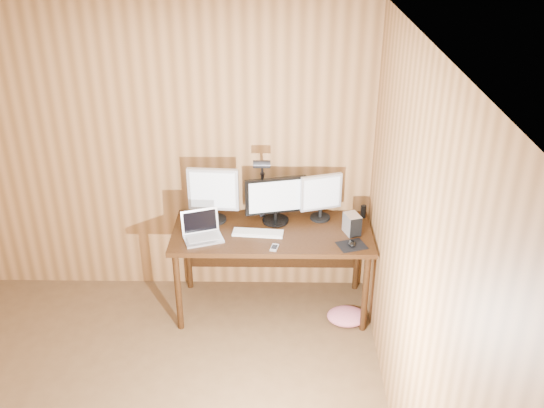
{
  "coord_description": "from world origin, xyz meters",
  "views": [
    {
      "loc": [
        0.99,
        -2.59,
        3.17
      ],
      "look_at": [
        0.93,
        1.58,
        1.02
      ],
      "focal_mm": 40.0,
      "sensor_mm": 36.0,
      "label": 1
    }
  ],
  "objects_px": {
    "monitor_left": "(213,193)",
    "monitor_right": "(321,196)",
    "monitor_center": "(276,200)",
    "mouse": "(352,243)",
    "hard_drive": "(352,224)",
    "phone": "(274,247)",
    "desk_lamp": "(262,179)",
    "laptop": "(202,231)",
    "speaker": "(363,211)",
    "keyboard": "(258,233)",
    "desk": "(272,239)"
  },
  "relations": [
    {
      "from": "speaker",
      "to": "desk_lamp",
      "type": "distance_m",
      "value": 0.9
    },
    {
      "from": "monitor_right",
      "to": "phone",
      "type": "relative_size",
      "value": 3.62
    },
    {
      "from": "monitor_left",
      "to": "laptop",
      "type": "xyz_separation_m",
      "value": [
        -0.07,
        -0.27,
        -0.2
      ]
    },
    {
      "from": "desk",
      "to": "laptop",
      "type": "distance_m",
      "value": 0.6
    },
    {
      "from": "desk",
      "to": "hard_drive",
      "type": "distance_m",
      "value": 0.67
    },
    {
      "from": "monitor_center",
      "to": "mouse",
      "type": "relative_size",
      "value": 4.88
    },
    {
      "from": "monitor_left",
      "to": "monitor_right",
      "type": "height_order",
      "value": "monitor_left"
    },
    {
      "from": "monitor_left",
      "to": "speaker",
      "type": "xyz_separation_m",
      "value": [
        1.24,
        0.08,
        -0.2
      ]
    },
    {
      "from": "laptop",
      "to": "speaker",
      "type": "bearing_deg",
      "value": -4.35
    },
    {
      "from": "monitor_left",
      "to": "laptop",
      "type": "height_order",
      "value": "monitor_left"
    },
    {
      "from": "desk",
      "to": "monitor_center",
      "type": "distance_m",
      "value": 0.34
    },
    {
      "from": "speaker",
      "to": "keyboard",
      "type": "bearing_deg",
      "value": -161.41
    },
    {
      "from": "hard_drive",
      "to": "desk_lamp",
      "type": "xyz_separation_m",
      "value": [
        -0.72,
        0.22,
        0.28
      ]
    },
    {
      "from": "monitor_left",
      "to": "desk_lamp",
      "type": "bearing_deg",
      "value": 7.67
    },
    {
      "from": "monitor_center",
      "to": "phone",
      "type": "bearing_deg",
      "value": -103.22
    },
    {
      "from": "monitor_right",
      "to": "hard_drive",
      "type": "bearing_deg",
      "value": -62.48
    },
    {
      "from": "monitor_left",
      "to": "laptop",
      "type": "bearing_deg",
      "value": -101.02
    },
    {
      "from": "laptop",
      "to": "phone",
      "type": "bearing_deg",
      "value": -35.06
    },
    {
      "from": "desk",
      "to": "mouse",
      "type": "relative_size",
      "value": 15.74
    },
    {
      "from": "monitor_left",
      "to": "monitor_right",
      "type": "distance_m",
      "value": 0.88
    },
    {
      "from": "phone",
      "to": "desk",
      "type": "bearing_deg",
      "value": 106.57
    },
    {
      "from": "monitor_center",
      "to": "monitor_right",
      "type": "distance_m",
      "value": 0.38
    },
    {
      "from": "monitor_center",
      "to": "hard_drive",
      "type": "height_order",
      "value": "monitor_center"
    },
    {
      "from": "monitor_right",
      "to": "speaker",
      "type": "distance_m",
      "value": 0.39
    },
    {
      "from": "monitor_right",
      "to": "phone",
      "type": "distance_m",
      "value": 0.64
    },
    {
      "from": "hard_drive",
      "to": "monitor_right",
      "type": "bearing_deg",
      "value": 115.85
    },
    {
      "from": "keyboard",
      "to": "speaker",
      "type": "xyz_separation_m",
      "value": [
        0.87,
        0.29,
        0.04
      ]
    },
    {
      "from": "mouse",
      "to": "desk",
      "type": "bearing_deg",
      "value": 148.44
    },
    {
      "from": "laptop",
      "to": "speaker",
      "type": "xyz_separation_m",
      "value": [
        1.31,
        0.35,
        0.0
      ]
    },
    {
      "from": "monitor_center",
      "to": "laptop",
      "type": "distance_m",
      "value": 0.65
    },
    {
      "from": "monitor_left",
      "to": "mouse",
      "type": "xyz_separation_m",
      "value": [
        1.09,
        -0.39,
        -0.23
      ]
    },
    {
      "from": "monitor_left",
      "to": "monitor_right",
      "type": "bearing_deg",
      "value": 6.71
    },
    {
      "from": "monitor_left",
      "to": "desk",
      "type": "bearing_deg",
      "value": -7.57
    },
    {
      "from": "phone",
      "to": "monitor_center",
      "type": "bearing_deg",
      "value": 102.3
    },
    {
      "from": "laptop",
      "to": "hard_drive",
      "type": "relative_size",
      "value": 2.01
    },
    {
      "from": "phone",
      "to": "desk_lamp",
      "type": "distance_m",
      "value": 0.59
    },
    {
      "from": "monitor_right",
      "to": "hard_drive",
      "type": "height_order",
      "value": "monitor_right"
    },
    {
      "from": "mouse",
      "to": "speaker",
      "type": "distance_m",
      "value": 0.48
    },
    {
      "from": "hard_drive",
      "to": "monitor_left",
      "type": "bearing_deg",
      "value": 151.0
    },
    {
      "from": "monitor_right",
      "to": "keyboard",
      "type": "distance_m",
      "value": 0.61
    },
    {
      "from": "hard_drive",
      "to": "monitor_center",
      "type": "bearing_deg",
      "value": 144.07
    },
    {
      "from": "keyboard",
      "to": "speaker",
      "type": "bearing_deg",
      "value": 23.94
    },
    {
      "from": "monitor_right",
      "to": "laptop",
      "type": "height_order",
      "value": "monitor_right"
    },
    {
      "from": "monitor_right",
      "to": "mouse",
      "type": "height_order",
      "value": "monitor_right"
    },
    {
      "from": "laptop",
      "to": "monitor_left",
      "type": "bearing_deg",
      "value": 55.95
    },
    {
      "from": "desk_lamp",
      "to": "monitor_right",
      "type": "bearing_deg",
      "value": -17.13
    },
    {
      "from": "mouse",
      "to": "hard_drive",
      "type": "xyz_separation_m",
      "value": [
        0.02,
        0.19,
        0.06
      ]
    },
    {
      "from": "monitor_right",
      "to": "monitor_left",
      "type": "bearing_deg",
      "value": 165.38
    },
    {
      "from": "phone",
      "to": "monitor_right",
      "type": "bearing_deg",
      "value": 64.65
    },
    {
      "from": "monitor_center",
      "to": "mouse",
      "type": "bearing_deg",
      "value": -45.13
    }
  ]
}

